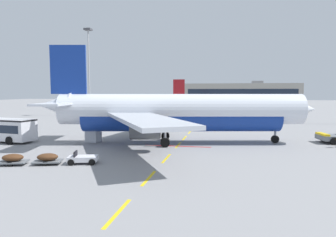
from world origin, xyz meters
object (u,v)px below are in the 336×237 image
at_px(airliner_mid_left, 214,101).
at_px(uld_cargo_container, 93,136).
at_px(apron_light_mast_near, 89,62).
at_px(airliner_foreground, 176,112).
at_px(baggage_train, 48,158).

xyz_separation_m(airliner_mid_left, uld_cargo_container, (-13.03, -64.23, -2.64)).
bearing_deg(airliner_mid_left, apron_light_mast_near, -142.72).
bearing_deg(airliner_mid_left, airliner_foreground, -92.10).
xyz_separation_m(airliner_foreground, apron_light_mast_near, (-30.11, 38.44, 10.62)).
bearing_deg(airliner_mid_left, baggage_train, -98.81).
xyz_separation_m(airliner_foreground, airliner_mid_left, (2.31, 63.12, -0.51)).
relative_size(airliner_foreground, baggage_train, 4.00).
bearing_deg(airliner_foreground, uld_cargo_container, -174.09).
bearing_deg(uld_cargo_container, baggage_train, -84.19).
bearing_deg(baggage_train, apron_light_mast_near, 111.80).
bearing_deg(apron_light_mast_near, airliner_mid_left, 37.28).
xyz_separation_m(baggage_train, apron_light_mast_near, (-20.61, 51.54, 14.05)).
bearing_deg(baggage_train, uld_cargo_container, 95.81).
relative_size(airliner_mid_left, apron_light_mast_near, 1.31).
height_order(airliner_mid_left, baggage_train, airliner_mid_left).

